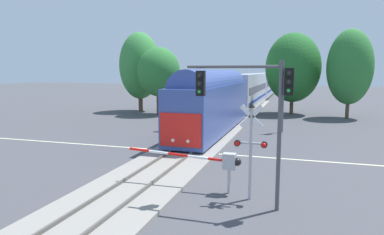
{
  "coord_description": "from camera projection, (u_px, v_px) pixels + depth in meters",
  "views": [
    {
      "loc": [
        7.04,
        -21.53,
        5.39
      ],
      "look_at": [
        -0.36,
        2.34,
        2.0
      ],
      "focal_mm": 32.35,
      "sensor_mm": 36.0,
      "label": 1
    }
  ],
  "objects": [
    {
      "name": "ground_plane",
      "position": [
        187.0,
        152.0,
        23.17
      ],
      "size": [
        220.0,
        220.0,
        0.0
      ],
      "primitive_type": "plane",
      "color": "#47474C"
    },
    {
      "name": "crossing_signal_mast",
      "position": [
        251.0,
        141.0,
        14.24
      ],
      "size": [
        1.36,
        0.44,
        4.11
      ],
      "color": "#B2B2B7",
      "rests_on": "ground"
    },
    {
      "name": "oak_far_right",
      "position": [
        350.0,
        67.0,
        38.76
      ],
      "size": [
        4.97,
        4.97,
        10.03
      ],
      "color": "brown",
      "rests_on": "ground"
    },
    {
      "name": "road_centre_stripe",
      "position": [
        187.0,
        152.0,
        23.17
      ],
      "size": [
        44.0,
        0.2,
        0.01
      ],
      "color": "beige",
      "rests_on": "ground"
    },
    {
      "name": "railway_track",
      "position": [
        187.0,
        150.0,
        23.16
      ],
      "size": [
        4.4,
        80.0,
        0.32
      ],
      "color": "gray",
      "rests_on": "ground"
    },
    {
      "name": "traffic_signal_near_right",
      "position": [
        253.0,
        98.0,
        13.15
      ],
      "size": [
        4.1,
        0.38,
        5.79
      ],
      "color": "#4C4C51",
      "rests_on": "ground"
    },
    {
      "name": "oak_behind_train",
      "position": [
        159.0,
        72.0,
        42.09
      ],
      "size": [
        5.23,
        5.23,
        8.24
      ],
      "color": "#4C3828",
      "rests_on": "ground"
    },
    {
      "name": "traffic_signal_far_side",
      "position": [
        285.0,
        96.0,
        29.93
      ],
      "size": [
        0.53,
        0.38,
        4.81
      ],
      "color": "#4C4C51",
      "rests_on": "ground"
    },
    {
      "name": "crossing_gate_near",
      "position": [
        217.0,
        161.0,
        15.32
      ],
      "size": [
        5.38,
        0.4,
        1.8
      ],
      "color": "#B7B7BC",
      "rests_on": "ground"
    },
    {
      "name": "commuter_train",
      "position": [
        249.0,
        89.0,
        50.18
      ],
      "size": [
        3.04,
        64.6,
        5.16
      ],
      "color": "#384C93",
      "rests_on": "railway_track"
    },
    {
      "name": "pine_left_background",
      "position": [
        140.0,
        66.0,
        45.67
      ],
      "size": [
        5.4,
        5.4,
        10.41
      ],
      "color": "brown",
      "rests_on": "ground"
    },
    {
      "name": "crossing_gate_far",
      "position": [
        172.0,
        116.0,
        30.64
      ],
      "size": [
        5.4,
        0.4,
        1.8
      ],
      "color": "#B7B7BC",
      "rests_on": "ground"
    },
    {
      "name": "elm_centre_background",
      "position": [
        293.0,
        68.0,
        42.51
      ],
      "size": [
        6.66,
        6.66,
        10.01
      ],
      "color": "brown",
      "rests_on": "ground"
    }
  ]
}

